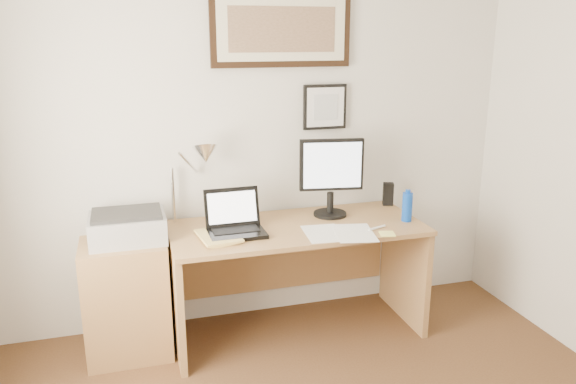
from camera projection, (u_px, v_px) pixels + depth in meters
name	position (u px, v px, depth m)	size (l,w,h in m)	color
wall_back	(259.00, 139.00, 3.72)	(3.50, 0.02, 2.50)	silver
side_cabinet	(127.00, 299.00, 3.42)	(0.50, 0.40, 0.73)	olive
water_bottle	(407.00, 207.00, 3.63)	(0.07, 0.07, 0.19)	#0E42B7
bottle_cap	(408.00, 191.00, 3.60)	(0.03, 0.03, 0.02)	#0E42B7
speaker	(388.00, 194.00, 3.97)	(0.07, 0.06, 0.16)	black
paper_sheet_a	(324.00, 233.00, 3.42)	(0.22, 0.32, 0.00)	white
paper_sheet_b	(354.00, 233.00, 3.42)	(0.23, 0.33, 0.00)	white
sticky_pad	(387.00, 234.00, 3.39)	(0.09, 0.09, 0.01)	#FFFE78
marker_pen	(377.00, 228.00, 3.49)	(0.02, 0.02, 0.14)	white
book	(200.00, 239.00, 3.29)	(0.22, 0.30, 0.02)	#DEC068
desk	(293.00, 255.00, 3.70)	(1.60, 0.70, 0.75)	olive
laptop	(235.00, 224.00, 3.42)	(0.34, 0.30, 0.26)	black
lcd_monitor	(331.00, 174.00, 3.68)	(0.42, 0.22, 0.52)	black
printer	(128.00, 227.00, 3.33)	(0.44, 0.34, 0.18)	#9E9EA0
desk_lamp	(202.00, 158.00, 3.46)	(0.29, 0.27, 0.53)	silver
picture_large	(282.00, 29.00, 3.55)	(0.92, 0.04, 0.47)	black
picture_small	(325.00, 107.00, 3.77)	(0.30, 0.03, 0.30)	black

